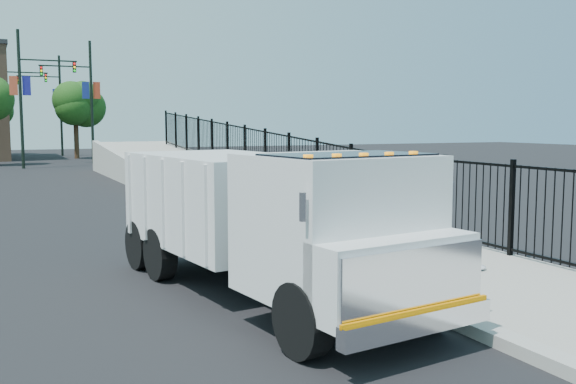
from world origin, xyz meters
name	(u,v)px	position (x,y,z in m)	size (l,w,h in m)	color
ground	(351,280)	(0.00, 0.00, 0.00)	(120.00, 120.00, 0.00)	black
sidewalk	(525,292)	(1.93, -2.00, 0.06)	(3.55, 12.00, 0.12)	#9E998E
curb	(423,306)	(0.00, -2.00, 0.08)	(0.30, 12.00, 0.16)	#ADAAA3
ramp	(195,188)	(2.12, 16.00, 0.00)	(3.95, 24.00, 1.70)	#9E998E
iron_fence	(265,172)	(3.55, 12.00, 0.90)	(0.10, 28.00, 1.80)	black
truck	(268,214)	(-1.72, -0.46, 1.30)	(2.98, 6.94, 2.30)	black
worker	(424,220)	(1.40, -0.12, 0.96)	(0.61, 0.40, 1.68)	maroon
debris	(475,267)	(2.11, -0.66, 0.17)	(0.37, 0.37, 0.09)	silver
light_pole_0	(26,93)	(-3.30, 31.31, 4.36)	(3.78, 0.22, 8.00)	black
light_pole_1	(87,97)	(0.59, 34.95, 4.36)	(3.78, 0.22, 8.00)	black
light_pole_2	(6,99)	(-4.09, 41.57, 4.36)	(3.77, 0.22, 8.00)	black
light_pole_3	(57,101)	(-0.30, 45.44, 4.36)	(3.78, 0.22, 8.00)	black
tree_1	(75,105)	(0.60, 41.13, 3.95)	(2.77, 2.77, 5.38)	#382314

